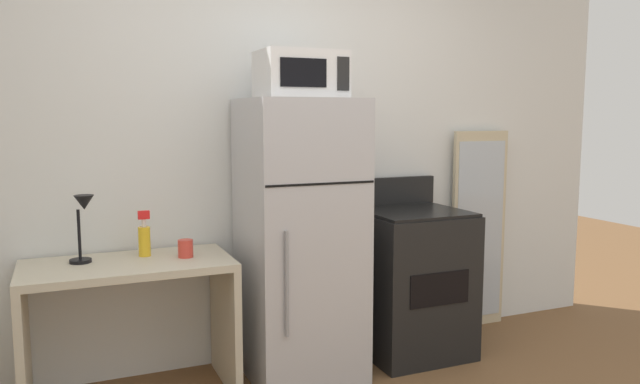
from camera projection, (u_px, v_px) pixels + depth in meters
name	position (u px, v px, depth m)	size (l,w,h in m)	color
wall_back_white	(273.00, 149.00, 3.78)	(5.00, 0.10, 2.60)	silver
desk	(129.00, 306.00, 3.20)	(1.06, 0.56, 0.75)	beige
desk_lamp	(83.00, 217.00, 3.12)	(0.14, 0.12, 0.35)	black
coffee_mug	(186.00, 249.00, 3.27)	(0.08, 0.08, 0.10)	#D83F33
spray_bottle	(144.00, 238.00, 3.29)	(0.06, 0.06, 0.25)	yellow
refrigerator	(300.00, 239.00, 3.51)	(0.63, 0.65, 1.60)	#B7B7BC
microwave	(301.00, 75.00, 3.37)	(0.46, 0.35, 0.26)	silver
oven_range	(412.00, 281.00, 3.86)	(0.63, 0.61, 1.10)	black
leaning_mirror	(479.00, 230.00, 4.34)	(0.44, 0.03, 1.40)	#C6B793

